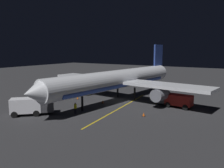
{
  "coord_description": "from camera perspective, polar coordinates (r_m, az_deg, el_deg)",
  "views": [
    {
      "loc": [
        -21.68,
        36.8,
        9.71
      ],
      "look_at": [
        0.0,
        2.0,
        3.5
      ],
      "focal_mm": 37.21,
      "sensor_mm": 36.0,
      "label": 1
    }
  ],
  "objects": [
    {
      "name": "traffic_cone_under_wing",
      "position": [
        41.97,
        -2.26,
        -4.42
      ],
      "size": [
        0.5,
        0.5,
        0.55
      ],
      "color": "#EA590F",
      "rests_on": "ground_plane"
    },
    {
      "name": "ground_crew_worker",
      "position": [
        35.5,
        -8.99,
        -5.89
      ],
      "size": [
        0.4,
        0.4,
        1.74
      ],
      "color": "black",
      "rests_on": "ground_plane"
    },
    {
      "name": "baggage_truck",
      "position": [
        36.48,
        -19.46,
        -5.22
      ],
      "size": [
        5.77,
        5.73,
        2.55
      ],
      "color": "silver",
      "rests_on": "ground_plane"
    },
    {
      "name": "airliner",
      "position": [
        43.6,
        1.91,
        1.01
      ],
      "size": [
        34.04,
        39.2,
        10.71
      ],
      "color": "white",
      "rests_on": "ground_plane"
    },
    {
      "name": "traffic_cone_near_right",
      "position": [
        34.38,
        7.8,
        -7.44
      ],
      "size": [
        0.5,
        0.5,
        0.55
      ],
      "color": "#EA590F",
      "rests_on": "ground_plane"
    },
    {
      "name": "catering_truck",
      "position": [
        40.51,
        15.23,
        -3.88
      ],
      "size": [
        6.26,
        2.73,
        2.19
      ],
      "color": "maroon",
      "rests_on": "ground_plane"
    },
    {
      "name": "apron_guide_stripe",
      "position": [
        38.99,
        2.18,
        -5.81
      ],
      "size": [
        2.67,
        23.66,
        0.01
      ],
      "primitive_type": "cube",
      "rotation": [
        0.0,
        0.0,
        0.1
      ],
      "color": "gold",
      "rests_on": "ground_plane"
    },
    {
      "name": "traffic_cone_near_left",
      "position": [
        45.81,
        -8.46,
        -3.4
      ],
      "size": [
        0.5,
        0.5,
        0.55
      ],
      "color": "#EA590F",
      "rests_on": "ground_plane"
    },
    {
      "name": "ground_plane",
      "position": [
        43.83,
        1.39,
        -4.33
      ],
      "size": [
        180.0,
        180.0,
        0.2
      ],
      "primitive_type": "cube",
      "color": "#303033"
    }
  ]
}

